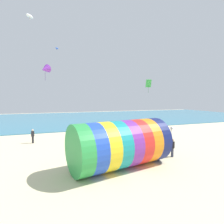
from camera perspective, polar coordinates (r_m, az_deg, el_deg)
The scene contains 11 objects.
ground_plane at distance 14.29m, azimuth -0.20°, elevation -18.47°, with size 120.00×120.00×0.00m, color beige.
sea at distance 50.12m, azimuth -14.51°, elevation -2.04°, with size 120.00×40.00×0.10m, color teal.
giant_inflatable_tube at distance 14.36m, azimuth 2.81°, elevation -10.38°, with size 8.56×5.25×3.78m.
kite_handler at distance 17.91m, azimuth 19.12°, elevation -10.92°, with size 0.37×0.42×1.74m.
kite_purple_delta at distance 24.43m, azimuth -21.04°, elevation 12.91°, with size 1.69×1.72×2.12m.
kite_blue_parafoil at distance 30.58m, azimuth -17.55°, elevation 19.23°, with size 0.62×0.63×0.33m.
kite_white_parafoil at distance 30.96m, azimuth -25.31°, elevation 26.44°, with size 1.26×1.49×0.76m.
kite_green_diamond at distance 27.51m, azimuth 11.83°, elevation 9.06°, with size 0.92×0.66×2.00m.
bystander_near_water at distance 24.09m, azimuth -24.46°, elevation -7.13°, with size 0.40×0.29×1.76m.
bystander_mid_beach at distance 25.89m, azimuth 14.55°, elevation -6.18°, with size 0.42×0.38×1.69m.
beach_flag at distance 19.73m, azimuth 19.26°, elevation -5.36°, with size 0.47×0.36×2.58m.
Camera 1 is at (-4.38, -12.42, 5.56)m, focal length 28.00 mm.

